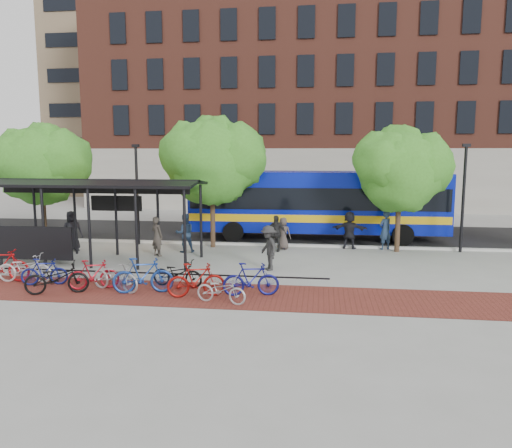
# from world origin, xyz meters

# --- Properties ---
(ground) EXTENTS (160.00, 160.00, 0.00)m
(ground) POSITION_xyz_m (0.00, 0.00, 0.00)
(ground) COLOR #9E9E99
(ground) RESTS_ON ground
(asphalt_street) EXTENTS (160.00, 8.00, 0.01)m
(asphalt_street) POSITION_xyz_m (0.00, 8.00, 0.01)
(asphalt_street) COLOR black
(asphalt_street) RESTS_ON ground
(curb) EXTENTS (160.00, 0.25, 0.12)m
(curb) POSITION_xyz_m (0.00, 4.00, 0.06)
(curb) COLOR #B7B7B2
(curb) RESTS_ON ground
(brick_strip) EXTENTS (24.00, 3.00, 0.01)m
(brick_strip) POSITION_xyz_m (-2.00, -5.00, 0.00)
(brick_strip) COLOR maroon
(brick_strip) RESTS_ON ground
(bike_rack_rail) EXTENTS (12.00, 0.05, 0.95)m
(bike_rack_rail) POSITION_xyz_m (-3.30, -4.10, 0.00)
(bike_rack_rail) COLOR black
(bike_rack_rail) RESTS_ON ground
(building_brick) EXTENTS (55.00, 14.00, 20.00)m
(building_brick) POSITION_xyz_m (10.00, 26.00, 10.00)
(building_brick) COLOR brown
(building_brick) RESTS_ON ground
(building_tower) EXTENTS (22.00, 22.00, 30.00)m
(building_tower) POSITION_xyz_m (-16.00, 40.00, 15.00)
(building_tower) COLOR #7A664C
(building_tower) RESTS_ON ground
(bus_shelter) EXTENTS (10.60, 3.07, 3.60)m
(bus_shelter) POSITION_xyz_m (-8.13, -0.48, 3.00)
(bus_shelter) COLOR black
(bus_shelter) RESTS_ON ground
(tree_a) EXTENTS (4.90, 4.00, 6.18)m
(tree_a) POSITION_xyz_m (-11.91, 3.35, 4.24)
(tree_a) COLOR #382619
(tree_a) RESTS_ON ground
(tree_b) EXTENTS (5.15, 4.20, 6.47)m
(tree_b) POSITION_xyz_m (-2.90, 3.35, 4.46)
(tree_b) COLOR #382619
(tree_b) RESTS_ON ground
(tree_c) EXTENTS (4.66, 3.80, 5.92)m
(tree_c) POSITION_xyz_m (6.09, 3.35, 4.05)
(tree_c) COLOR #382619
(tree_c) RESTS_ON ground
(lamp_post_left) EXTENTS (0.35, 0.20, 5.12)m
(lamp_post_left) POSITION_xyz_m (-7.00, 3.60, 2.75)
(lamp_post_left) COLOR black
(lamp_post_left) RESTS_ON ground
(lamp_post_right) EXTENTS (0.35, 0.20, 5.12)m
(lamp_post_right) POSITION_xyz_m (9.00, 3.60, 2.75)
(lamp_post_right) COLOR black
(lamp_post_right) RESTS_ON ground
(bus) EXTENTS (13.71, 3.44, 3.69)m
(bus) POSITION_xyz_m (2.13, 6.33, 2.12)
(bus) COLOR #08179F
(bus) RESTS_ON ground
(bike_1) EXTENTS (2.15, 0.86, 1.26)m
(bike_1) POSITION_xyz_m (-9.25, -4.36, 0.63)
(bike_1) COLOR #9B0E10
(bike_1) RESTS_ON ground
(bike_2) EXTENTS (2.08, 0.83, 1.07)m
(bike_2) POSITION_xyz_m (-8.37, -4.30, 0.54)
(bike_2) COLOR silver
(bike_2) RESTS_ON ground
(bike_3) EXTENTS (1.70, 0.86, 0.98)m
(bike_3) POSITION_xyz_m (-7.44, -4.58, 0.49)
(bike_3) COLOR navy
(bike_3) RESTS_ON ground
(bike_4) EXTENTS (2.20, 1.38, 1.09)m
(bike_4) POSITION_xyz_m (-6.42, -5.56, 0.55)
(bike_4) COLOR black
(bike_4) RESTS_ON ground
(bike_5) EXTENTS (1.80, 1.09, 1.04)m
(bike_5) POSITION_xyz_m (-5.46, -4.83, 0.52)
(bike_5) COLOR maroon
(bike_5) RESTS_ON ground
(bike_6) EXTENTS (2.15, 1.39, 1.07)m
(bike_6) POSITION_xyz_m (-4.61, -4.98, 0.53)
(bike_6) COLOR #99999B
(bike_6) RESTS_ON ground
(bike_7) EXTENTS (2.13, 1.08, 1.23)m
(bike_7) POSITION_xyz_m (-3.57, -5.10, 0.62)
(bike_7) COLOR navy
(bike_7) RESTS_ON ground
(bike_8) EXTENTS (1.93, 0.89, 0.98)m
(bike_8) POSITION_xyz_m (-2.65, -4.16, 0.49)
(bike_8) COLOR black
(bike_8) RESTS_ON ground
(bike_9) EXTENTS (1.99, 1.07, 1.15)m
(bike_9) POSITION_xyz_m (-1.67, -5.32, 0.58)
(bike_9) COLOR maroon
(bike_9) RESTS_ON ground
(bike_10) EXTENTS (1.78, 0.98, 0.89)m
(bike_10) POSITION_xyz_m (-0.72, -5.88, 0.44)
(bike_10) COLOR #A2A2A5
(bike_10) RESTS_ON ground
(bike_11) EXTENTS (1.95, 0.90, 1.13)m
(bike_11) POSITION_xyz_m (0.10, -4.95, 0.57)
(bike_11) COLOR navy
(bike_11) RESTS_ON ground
(pedestrian_0) EXTENTS (1.11, 1.10, 1.94)m
(pedestrian_0) POSITION_xyz_m (-9.53, 1.51, 0.97)
(pedestrian_0) COLOR black
(pedestrian_0) RESTS_ON ground
(pedestrian_1) EXTENTS (0.80, 0.74, 1.83)m
(pedestrian_1) POSITION_xyz_m (-5.08, 0.87, 0.92)
(pedestrian_1) COLOR #413A34
(pedestrian_1) RESTS_ON ground
(pedestrian_2) EXTENTS (1.10, 0.99, 1.85)m
(pedestrian_2) POSITION_xyz_m (-4.04, 1.85, 0.92)
(pedestrian_2) COLOR #1F314A
(pedestrian_2) RESTS_ON ground
(pedestrian_4) EXTENTS (1.08, 0.61, 1.74)m
(pedestrian_4) POSITION_xyz_m (0.22, 2.68, 0.87)
(pedestrian_4) COLOR #252525
(pedestrian_4) RESTS_ON ground
(pedestrian_5) EXTENTS (1.79, 0.82, 1.86)m
(pedestrian_5) POSITION_xyz_m (3.77, 3.80, 0.93)
(pedestrian_5) COLOR black
(pedestrian_5) RESTS_ON ground
(pedestrian_6) EXTENTS (0.85, 0.63, 1.58)m
(pedestrian_6) POSITION_xyz_m (0.54, 3.19, 0.79)
(pedestrian_6) COLOR #423934
(pedestrian_6) RESTS_ON ground
(pedestrian_7) EXTENTS (0.83, 0.77, 1.91)m
(pedestrian_7) POSITION_xyz_m (5.49, 3.80, 0.96)
(pedestrian_7) COLOR #223550
(pedestrian_7) RESTS_ON ground
(pedestrian_9) EXTENTS (1.15, 1.36, 1.82)m
(pedestrian_9) POSITION_xyz_m (0.29, -1.22, 0.91)
(pedestrian_9) COLOR #282828
(pedestrian_9) RESTS_ON ground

